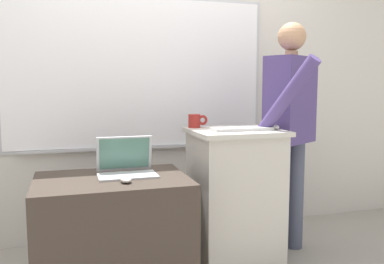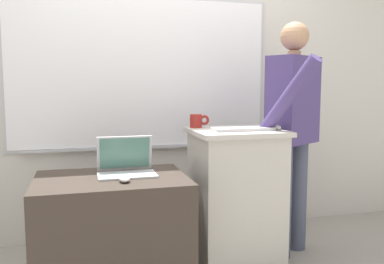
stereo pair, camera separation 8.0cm
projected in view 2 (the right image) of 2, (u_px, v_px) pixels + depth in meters
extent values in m
cube|color=beige|center=(163.00, 58.00, 3.31)|extent=(6.40, 0.12, 2.90)
cube|color=#B7B7BC|center=(142.00, 73.00, 3.22)|extent=(2.08, 0.02, 1.21)
cube|color=white|center=(142.00, 73.00, 3.21)|extent=(2.03, 0.02, 1.16)
cube|color=#B7B7BC|center=(143.00, 147.00, 3.26)|extent=(1.82, 0.04, 0.02)
cube|color=#BCB7AD|center=(235.00, 200.00, 2.73)|extent=(0.54, 0.50, 0.90)
cube|color=#BCB7AD|center=(236.00, 132.00, 2.68)|extent=(0.59, 0.54, 0.03)
cube|color=#382D26|center=(113.00, 235.00, 2.38)|extent=(0.86, 0.63, 0.69)
cylinder|color=#474C60|center=(282.00, 201.00, 2.87)|extent=(0.13, 0.13, 0.81)
cylinder|color=#474C60|center=(298.00, 195.00, 3.02)|extent=(0.13, 0.13, 0.81)
cube|color=#473870|center=(293.00, 100.00, 2.87)|extent=(0.45, 0.39, 0.61)
cylinder|color=tan|center=(294.00, 54.00, 2.83)|extent=(0.09, 0.09, 0.04)
sphere|color=tan|center=(295.00, 36.00, 2.82)|extent=(0.20, 0.20, 0.20)
cylinder|color=#473870|center=(289.00, 96.00, 2.54)|extent=(0.29, 0.41, 0.51)
cylinder|color=#473870|center=(308.00, 103.00, 3.03)|extent=(0.08, 0.08, 0.58)
cube|color=#B7BABF|center=(127.00, 175.00, 2.37)|extent=(0.34, 0.20, 0.01)
cube|color=#B7BABF|center=(125.00, 153.00, 2.47)|extent=(0.33, 0.05, 0.21)
cube|color=#4C7A6B|center=(125.00, 153.00, 2.47)|extent=(0.30, 0.04, 0.19)
cube|color=silver|center=(243.00, 129.00, 2.62)|extent=(0.40, 0.14, 0.02)
ellipsoid|color=silver|center=(125.00, 179.00, 2.22)|extent=(0.06, 0.10, 0.03)
ellipsoid|color=silver|center=(275.00, 127.00, 2.67)|extent=(0.06, 0.10, 0.03)
cylinder|color=maroon|center=(196.00, 121.00, 2.81)|extent=(0.08, 0.08, 0.09)
torus|color=maroon|center=(204.00, 120.00, 2.82)|extent=(0.07, 0.02, 0.07)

